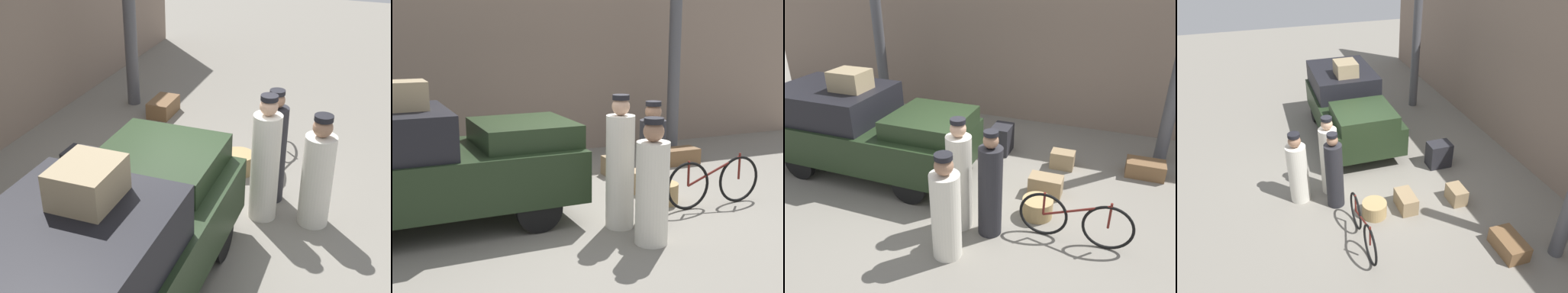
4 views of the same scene
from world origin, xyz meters
The scene contains 14 objects.
ground_plane centered at (0.00, 0.00, 0.00)m, with size 30.00×30.00×0.00m, color gray.
station_building_facade centered at (0.00, 4.08, 2.25)m, with size 16.00×0.15×4.50m.
canopy_pillar_left centered at (-3.43, 2.74, 1.85)m, with size 0.26×0.26×3.70m.
truck centered at (-2.19, 0.29, 0.91)m, with size 3.90×1.82×1.66m.
bicycle centered at (2.00, -0.57, 0.38)m, with size 1.70×0.04×0.80m.
wicker_basket centered at (1.34, -0.12, 0.16)m, with size 0.51×0.51×0.32m.
porter_with_bicycle centered at (0.74, -0.80, 0.80)m, with size 0.37×0.37×1.73m.
porter_standing_middle centered at (0.24, -0.80, 0.85)m, with size 0.39×0.39×1.85m.
porter_carrying_trunk centered at (0.33, -1.50, 0.74)m, with size 0.42×0.42×1.63m.
suitcase_tan_flat centered at (0.05, 1.96, 0.31)m, with size 0.41×0.56×0.62m.
suitcase_black_upright centered at (1.45, 1.71, 0.18)m, with size 0.47×0.32×0.36m.
trunk_wicker_pale centered at (1.33, 0.58, 0.18)m, with size 0.59×0.34×0.37m.
trunk_umber_medium centered at (3.04, 1.94, 0.16)m, with size 0.73×0.44×0.32m.
trunk_on_truck_roof centered at (-2.45, 0.29, 1.85)m, with size 0.66×0.56×0.38m.
Camera 3 is at (2.31, -5.38, 3.85)m, focal length 35.00 mm.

